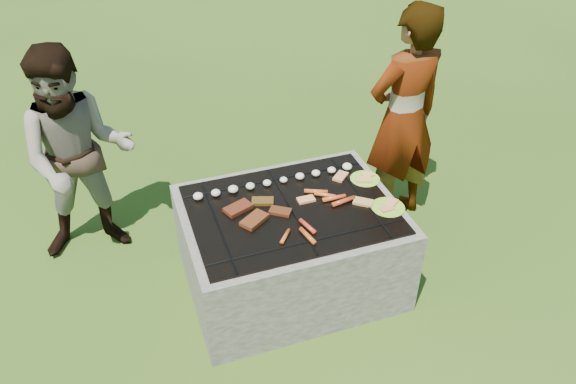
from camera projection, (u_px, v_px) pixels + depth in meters
The scene contains 10 objects.
lawn at pixel (290, 281), 3.74m from camera, with size 60.00×60.00×0.00m, color #264411.
fire_pit at pixel (291, 249), 3.57m from camera, with size 1.30×1.00×0.62m.
mushrooms at pixel (273, 181), 3.57m from camera, with size 1.06×0.06×0.05m.
pork_slabs at pixel (254, 211), 3.34m from camera, with size 0.40×0.30×0.02m.
sausages at pixel (321, 210), 3.35m from camera, with size 0.57×0.50×0.03m.
bread_on_grate at pixel (340, 192), 3.50m from camera, with size 0.44×0.43×0.02m.
plate_far at pixel (365, 179), 3.63m from camera, with size 0.21×0.21×0.03m.
plate_near at pixel (388, 207), 3.39m from camera, with size 0.23×0.23×0.03m.
cook at pixel (403, 119), 3.87m from camera, with size 0.59×0.39×1.62m, color #A89A8C.
bystander at pixel (79, 157), 3.59m from camera, with size 0.72×0.56×1.49m, color gray.
Camera 1 is at (-0.89, -2.52, 2.68)m, focal length 35.00 mm.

